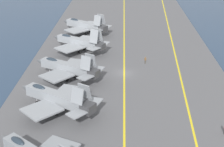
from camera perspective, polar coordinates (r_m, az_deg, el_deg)
name	(u,v)px	position (r m, az deg, el deg)	size (l,w,h in m)	color
ground_plane	(124,75)	(75.06, 2.04, -0.20)	(2000.00, 2000.00, 0.00)	navy
carrier_deck	(124,74)	(74.98, 2.04, -0.06)	(193.70, 43.87, 0.40)	#565659
deck_stripe_foul_line	(180,74)	(75.94, 11.18, -0.04)	(174.33, 0.36, 0.01)	yellow
deck_stripe_centerline	(124,73)	(74.90, 2.04, 0.08)	(174.33, 0.36, 0.01)	yellow
parked_jet_second	(56,98)	(59.69, -9.30, -3.97)	(13.50, 15.80, 6.30)	gray
parked_jet_third	(67,67)	(71.80, -7.52, 1.05)	(13.07, 15.69, 6.30)	gray
parked_jet_fourth	(79,42)	(87.20, -5.54, 5.30)	(13.83, 15.54, 6.74)	#93999E
parked_jet_fifth	(85,25)	(102.04, -4.58, 8.04)	(13.61, 15.54, 6.33)	#93999E
crew_brown_vest	(145,60)	(79.85, 5.57, 2.27)	(0.45, 0.46, 1.75)	#4C473D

